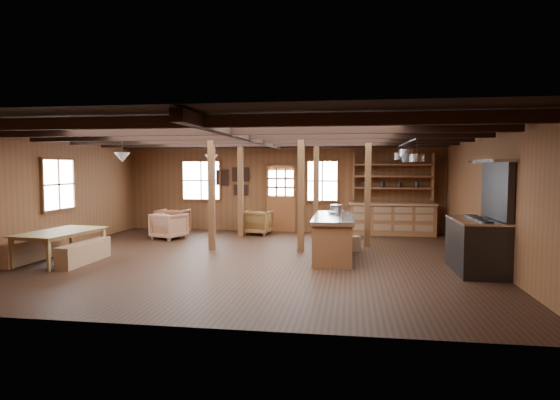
{
  "coord_description": "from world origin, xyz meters",
  "views": [
    {
      "loc": [
        2.17,
        -10.05,
        2.02
      ],
      "look_at": [
        0.48,
        1.09,
        1.23
      ],
      "focal_mm": 30.0,
      "sensor_mm": 36.0,
      "label": 1
    }
  ],
  "objects_px": {
    "commercial_range": "(480,237)",
    "dining_table": "(62,247)",
    "kitchen_island": "(333,237)",
    "armchair_a": "(173,222)",
    "armchair_c": "(169,226)",
    "armchair_b": "(258,222)"
  },
  "relations": [
    {
      "from": "kitchen_island",
      "to": "armchair_a",
      "type": "relative_size",
      "value": 2.91
    },
    {
      "from": "commercial_range",
      "to": "armchair_a",
      "type": "xyz_separation_m",
      "value": [
        -7.72,
        3.83,
        -0.29
      ]
    },
    {
      "from": "commercial_range",
      "to": "dining_table",
      "type": "distance_m",
      "value": 8.56
    },
    {
      "from": "kitchen_island",
      "to": "armchair_a",
      "type": "xyz_separation_m",
      "value": [
        -4.88,
        2.8,
        -0.09
      ]
    },
    {
      "from": "dining_table",
      "to": "armchair_b",
      "type": "relative_size",
      "value": 2.37
    },
    {
      "from": "dining_table",
      "to": "kitchen_island",
      "type": "bearing_deg",
      "value": -70.14
    },
    {
      "from": "commercial_range",
      "to": "armchair_a",
      "type": "relative_size",
      "value": 2.51
    },
    {
      "from": "commercial_range",
      "to": "armchair_b",
      "type": "distance_m",
      "value": 6.84
    },
    {
      "from": "armchair_c",
      "to": "armchair_b",
      "type": "bearing_deg",
      "value": -128.48
    },
    {
      "from": "commercial_range",
      "to": "dining_table",
      "type": "height_order",
      "value": "commercial_range"
    },
    {
      "from": "armchair_a",
      "to": "armchair_c",
      "type": "bearing_deg",
      "value": 106.32
    },
    {
      "from": "armchair_c",
      "to": "dining_table",
      "type": "bearing_deg",
      "value": 96.47
    },
    {
      "from": "armchair_b",
      "to": "armchair_c",
      "type": "relative_size",
      "value": 0.98
    },
    {
      "from": "dining_table",
      "to": "armchair_b",
      "type": "height_order",
      "value": "armchair_b"
    },
    {
      "from": "armchair_a",
      "to": "commercial_range",
      "type": "bearing_deg",
      "value": 156.21
    },
    {
      "from": "dining_table",
      "to": "armchair_a",
      "type": "xyz_separation_m",
      "value": [
        0.82,
        4.16,
        0.06
      ]
    },
    {
      "from": "kitchen_island",
      "to": "dining_table",
      "type": "xyz_separation_m",
      "value": [
        -5.7,
        -1.36,
        -0.14
      ]
    },
    {
      "from": "armchair_b",
      "to": "armchair_a",
      "type": "bearing_deg",
      "value": 18.97
    },
    {
      "from": "commercial_range",
      "to": "armchair_b",
      "type": "xyz_separation_m",
      "value": [
        -5.24,
        4.37,
        -0.32
      ]
    },
    {
      "from": "armchair_c",
      "to": "commercial_range",
      "type": "bearing_deg",
      "value": -179.71
    },
    {
      "from": "dining_table",
      "to": "armchair_a",
      "type": "height_order",
      "value": "armchair_a"
    },
    {
      "from": "commercial_range",
      "to": "armchair_c",
      "type": "bearing_deg",
      "value": 157.62
    }
  ]
}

